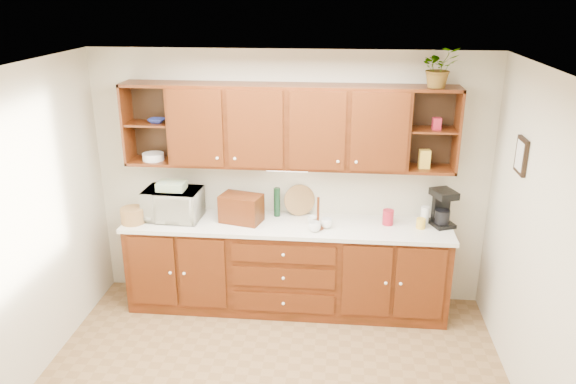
% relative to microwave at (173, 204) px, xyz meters
% --- Properties ---
extents(ceiling, '(4.00, 4.00, 0.00)m').
position_rel_microwave_xyz_m(ceiling, '(1.15, -1.46, 1.51)').
color(ceiling, white).
rests_on(ceiling, back_wall).
extents(back_wall, '(4.00, 0.00, 4.00)m').
position_rel_microwave_xyz_m(back_wall, '(1.15, 0.29, 0.21)').
color(back_wall, beige).
rests_on(back_wall, floor).
extents(left_wall, '(0.00, 3.50, 3.50)m').
position_rel_microwave_xyz_m(left_wall, '(-0.85, -1.46, 0.21)').
color(left_wall, beige).
rests_on(left_wall, floor).
extents(right_wall, '(0.00, 3.50, 3.50)m').
position_rel_microwave_xyz_m(right_wall, '(3.15, -1.46, 0.21)').
color(right_wall, beige).
rests_on(right_wall, floor).
extents(base_cabinets, '(3.20, 0.60, 0.90)m').
position_rel_microwave_xyz_m(base_cabinets, '(1.15, -0.01, -0.64)').
color(base_cabinets, '#331705').
rests_on(base_cabinets, floor).
extents(countertop, '(3.24, 0.64, 0.04)m').
position_rel_microwave_xyz_m(countertop, '(1.15, -0.02, -0.17)').
color(countertop, white).
rests_on(countertop, base_cabinets).
extents(upper_cabinets, '(3.20, 0.33, 0.80)m').
position_rel_microwave_xyz_m(upper_cabinets, '(1.16, 0.13, 0.80)').
color(upper_cabinets, '#331705').
rests_on(upper_cabinets, back_wall).
extents(undercabinet_light, '(0.40, 0.05, 0.02)m').
position_rel_microwave_xyz_m(undercabinet_light, '(1.15, 0.07, 0.38)').
color(undercabinet_light, white).
rests_on(undercabinet_light, upper_cabinets).
extents(framed_picture, '(0.03, 0.24, 0.30)m').
position_rel_microwave_xyz_m(framed_picture, '(3.13, -0.56, 0.76)').
color(framed_picture, black).
rests_on(framed_picture, right_wall).
extents(wicker_basket, '(0.29, 0.29, 0.16)m').
position_rel_microwave_xyz_m(wicker_basket, '(-0.37, -0.15, -0.08)').
color(wicker_basket, olive).
rests_on(wicker_basket, countertop).
extents(microwave, '(0.58, 0.40, 0.31)m').
position_rel_microwave_xyz_m(microwave, '(0.00, 0.00, 0.00)').
color(microwave, beige).
rests_on(microwave, countertop).
extents(towel_stack, '(0.28, 0.21, 0.08)m').
position_rel_microwave_xyz_m(towel_stack, '(0.00, 0.00, 0.20)').
color(towel_stack, '#E4D46B').
rests_on(towel_stack, microwave).
extents(wine_bottle, '(0.09, 0.09, 0.30)m').
position_rel_microwave_xyz_m(wine_bottle, '(1.03, 0.17, -0.00)').
color(wine_bottle, black).
rests_on(wine_bottle, countertop).
extents(woven_tray, '(0.33, 0.18, 0.32)m').
position_rel_microwave_xyz_m(woven_tray, '(1.26, 0.23, -0.15)').
color(woven_tray, olive).
rests_on(woven_tray, countertop).
extents(bread_box, '(0.45, 0.34, 0.28)m').
position_rel_microwave_xyz_m(bread_box, '(0.70, -0.01, -0.01)').
color(bread_box, '#331705').
rests_on(bread_box, countertop).
extents(mug_tree, '(0.28, 0.28, 0.32)m').
position_rel_microwave_xyz_m(mug_tree, '(1.46, -0.11, -0.10)').
color(mug_tree, '#331705').
rests_on(mug_tree, countertop).
extents(canister_red, '(0.12, 0.12, 0.15)m').
position_rel_microwave_xyz_m(canister_red, '(2.15, 0.05, -0.08)').
color(canister_red, '#A6182B').
rests_on(canister_red, countertop).
extents(canister_white, '(0.10, 0.10, 0.18)m').
position_rel_microwave_xyz_m(canister_white, '(2.51, 0.10, -0.06)').
color(canister_white, white).
rests_on(canister_white, countertop).
extents(canister_yellow, '(0.11, 0.11, 0.10)m').
position_rel_microwave_xyz_m(canister_yellow, '(2.46, -0.01, -0.10)').
color(canister_yellow, gold).
rests_on(canister_yellow, countertop).
extents(coffee_maker, '(0.27, 0.31, 0.36)m').
position_rel_microwave_xyz_m(coffee_maker, '(2.67, 0.10, 0.02)').
color(coffee_maker, black).
rests_on(coffee_maker, countertop).
extents(bowl_stack, '(0.18, 0.18, 0.04)m').
position_rel_microwave_xyz_m(bowl_stack, '(-0.13, 0.10, 0.83)').
color(bowl_stack, navy).
rests_on(bowl_stack, upper_cabinets).
extents(plate_stack, '(0.26, 0.26, 0.07)m').
position_rel_microwave_xyz_m(plate_stack, '(-0.20, 0.10, 0.46)').
color(plate_stack, white).
rests_on(plate_stack, upper_cabinets).
extents(pantry_box_yellow, '(0.11, 0.09, 0.18)m').
position_rel_microwave_xyz_m(pantry_box_yellow, '(2.46, 0.09, 0.51)').
color(pantry_box_yellow, gold).
rests_on(pantry_box_yellow, upper_cabinets).
extents(pantry_box_red, '(0.08, 0.07, 0.11)m').
position_rel_microwave_xyz_m(pantry_box_red, '(2.54, 0.09, 0.86)').
color(pantry_box_red, '#A6182B').
rests_on(pantry_box_red, upper_cabinets).
extents(potted_plant, '(0.39, 0.36, 0.36)m').
position_rel_microwave_xyz_m(potted_plant, '(2.51, 0.07, 1.38)').
color(potted_plant, '#999999').
rests_on(potted_plant, upper_cabinets).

